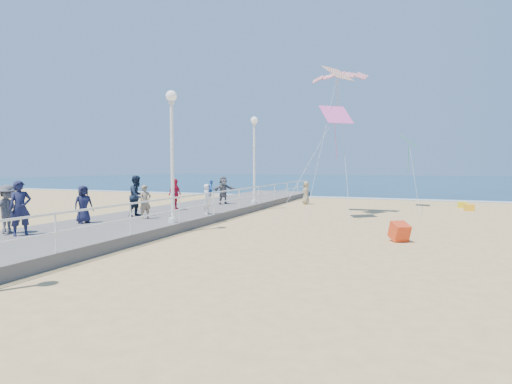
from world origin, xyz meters
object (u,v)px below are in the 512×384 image
(lamp_post_mid, at_px, (172,142))
(beach_chair_right, at_px, (469,207))
(woman_holding_toddler, at_px, (207,199))
(spectator_5, at_px, (223,190))
(toddler_held, at_px, (212,188))
(box_kite, at_px, (399,233))
(beach_walker_c, at_px, (306,193))
(spectator_7, at_px, (137,196))
(spectator_6, at_px, (145,202))
(spectator_2, at_px, (8,209))
(spectator_4, at_px, (83,204))
(lamp_post_far, at_px, (254,151))
(spectator_0, at_px, (20,208))
(beach_chair_left, at_px, (462,205))
(spectator_3, at_px, (175,194))

(lamp_post_mid, height_order, beach_chair_right, lamp_post_mid)
(woman_holding_toddler, xyz_separation_m, spectator_5, (-1.60, 5.01, 0.12))
(toddler_held, distance_m, box_kite, 8.88)
(beach_walker_c, bearing_deg, spectator_7, -38.17)
(spectator_6, relative_size, beach_chair_right, 2.69)
(lamp_post_mid, relative_size, spectator_6, 3.60)
(spectator_2, height_order, box_kite, spectator_2)
(spectator_4, relative_size, spectator_6, 1.03)
(lamp_post_far, bearing_deg, spectator_0, -102.62)
(woman_holding_toddler, xyz_separation_m, beach_walker_c, (2.10, 10.75, -0.30))
(woman_holding_toddler, height_order, spectator_6, spectator_6)
(spectator_0, distance_m, spectator_7, 5.69)
(lamp_post_mid, distance_m, woman_holding_toddler, 3.96)
(spectator_0, relative_size, spectator_6, 1.23)
(woman_holding_toddler, height_order, spectator_2, spectator_2)
(toddler_held, bearing_deg, lamp_post_far, 7.48)
(spectator_0, distance_m, beach_chair_right, 23.47)
(lamp_post_far, relative_size, spectator_7, 2.84)
(spectator_2, xyz_separation_m, beach_chair_right, (16.06, 17.64, -1.04))
(woman_holding_toddler, xyz_separation_m, beach_chair_left, (12.18, 11.98, -0.92))
(lamp_post_mid, bearing_deg, spectator_0, -124.20)
(spectator_4, height_order, beach_chair_right, spectator_4)
(box_kite, bearing_deg, spectator_7, 147.36)
(lamp_post_mid, bearing_deg, beach_chair_left, 51.08)
(lamp_post_far, height_order, beach_chair_right, lamp_post_far)
(lamp_post_far, distance_m, spectator_2, 14.04)
(lamp_post_mid, height_order, spectator_7, lamp_post_mid)
(lamp_post_mid, height_order, spectator_6, lamp_post_mid)
(spectator_3, relative_size, spectator_4, 1.08)
(spectator_7, bearing_deg, lamp_post_far, -14.80)
(beach_chair_left, bearing_deg, beach_chair_right, -83.80)
(spectator_3, distance_m, beach_walker_c, 10.81)
(spectator_5, height_order, box_kite, spectator_5)
(beach_chair_left, bearing_deg, spectator_4, -133.17)
(spectator_0, relative_size, spectator_2, 1.09)
(spectator_6, xyz_separation_m, beach_chair_right, (14.10, 12.74, -0.94))
(lamp_post_far, relative_size, spectator_2, 3.18)
(lamp_post_far, distance_m, box_kite, 12.11)
(spectator_5, distance_m, spectator_6, 7.47)
(woman_holding_toddler, height_order, toddler_held, toddler_held)
(toddler_held, bearing_deg, spectator_3, 79.41)
(spectator_7, distance_m, beach_walker_c, 13.42)
(lamp_post_mid, distance_m, spectator_2, 6.20)
(spectator_4, height_order, beach_chair_left, spectator_4)
(lamp_post_mid, relative_size, spectator_7, 2.84)
(toddler_held, xyz_separation_m, box_kite, (8.56, -1.96, -1.35))
(toddler_held, distance_m, spectator_7, 3.44)
(spectator_0, xyz_separation_m, spectator_7, (0.27, 5.68, 0.02))
(spectator_4, height_order, beach_walker_c, spectator_4)
(spectator_0, bearing_deg, lamp_post_mid, -5.96)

